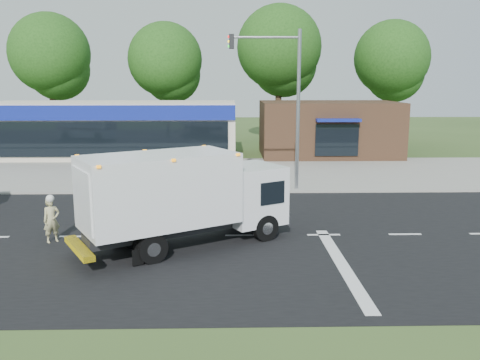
{
  "coord_description": "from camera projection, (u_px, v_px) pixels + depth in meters",
  "views": [
    {
      "loc": [
        -0.46,
        -17.73,
        5.57
      ],
      "look_at": [
        -0.02,
        1.89,
        1.7
      ],
      "focal_mm": 38.0,
      "sensor_mm": 36.0,
      "label": 1
    }
  ],
  "objects": [
    {
      "name": "emergency_worker",
      "position": [
        51.0,
        219.0,
        17.6
      ],
      "size": [
        0.69,
        0.66,
        1.7
      ],
      "rotation": [
        0.0,
        0.0,
        0.66
      ],
      "color": "tan",
      "rests_on": "ground"
    },
    {
      "name": "traffic_signal_pole",
      "position": [
        285.0,
        93.0,
        25.03
      ],
      "size": [
        3.51,
        0.25,
        8.0
      ],
      "color": "gray",
      "rests_on": "ground"
    },
    {
      "name": "sidewalk",
      "position": [
        238.0,
        187.0,
        26.51
      ],
      "size": [
        60.0,
        2.4,
        0.12
      ],
      "primitive_type": "cube",
      "color": "gray",
      "rests_on": "ground"
    },
    {
      "name": "brown_storefront",
      "position": [
        329.0,
        129.0,
        37.84
      ],
      "size": [
        10.0,
        6.7,
        4.0
      ],
      "color": "#382316",
      "rests_on": "ground"
    },
    {
      "name": "road_asphalt",
      "position": [
        242.0,
        236.0,
        18.48
      ],
      "size": [
        60.0,
        14.0,
        0.02
      ],
      "primitive_type": "cube",
      "color": "black",
      "rests_on": "ground"
    },
    {
      "name": "lane_markings",
      "position": [
        283.0,
        247.0,
        17.18
      ],
      "size": [
        55.2,
        7.0,
        0.01
      ],
      "color": "silver",
      "rests_on": "road_asphalt"
    },
    {
      "name": "ground",
      "position": [
        242.0,
        236.0,
        18.48
      ],
      "size": [
        120.0,
        120.0,
        0.0
      ],
      "primitive_type": "plane",
      "color": "#385123",
      "rests_on": "ground"
    },
    {
      "name": "ems_box_truck",
      "position": [
        182.0,
        193.0,
        16.94
      ],
      "size": [
        7.46,
        5.6,
        3.24
      ],
      "rotation": [
        0.0,
        0.0,
        0.52
      ],
      "color": "black",
      "rests_on": "ground"
    },
    {
      "name": "background_trees",
      "position": [
        224.0,
        59.0,
        44.65
      ],
      "size": [
        36.77,
        7.39,
        12.1
      ],
      "color": "#332114",
      "rests_on": "ground"
    },
    {
      "name": "retail_strip_mall",
      "position": [
        113.0,
        129.0,
        37.44
      ],
      "size": [
        18.0,
        6.2,
        4.0
      ],
      "color": "beige",
      "rests_on": "ground"
    },
    {
      "name": "parking_apron",
      "position": [
        236.0,
        169.0,
        32.21
      ],
      "size": [
        60.0,
        9.0,
        0.02
      ],
      "primitive_type": "cube",
      "color": "gray",
      "rests_on": "ground"
    }
  ]
}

